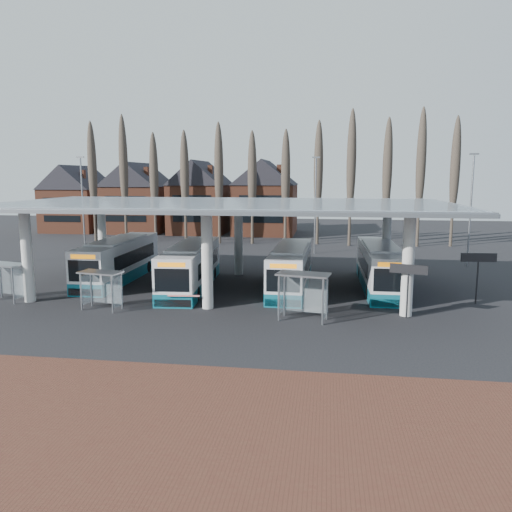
# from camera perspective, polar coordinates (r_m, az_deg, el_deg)

# --- Properties ---
(ground) EXTENTS (140.00, 140.00, 0.00)m
(ground) POSITION_cam_1_polar(r_m,az_deg,el_deg) (29.18, -6.68, -7.19)
(ground) COLOR black
(ground) RESTS_ON ground
(brick_strip) EXTENTS (70.00, 10.00, 0.03)m
(brick_strip) POSITION_cam_1_polar(r_m,az_deg,el_deg) (18.60, -16.57, -17.26)
(brick_strip) COLOR #502D20
(brick_strip) RESTS_ON ground
(station_canopy) EXTENTS (32.00, 16.00, 6.34)m
(station_canopy) POSITION_cam_1_polar(r_m,az_deg,el_deg) (35.89, -3.59, 5.13)
(station_canopy) COLOR beige
(station_canopy) RESTS_ON ground
(poplar_row) EXTENTS (45.10, 1.10, 14.50)m
(poplar_row) POSITION_cam_1_polar(r_m,az_deg,el_deg) (60.50, 1.25, 9.69)
(poplar_row) COLOR #473D33
(poplar_row) RESTS_ON ground
(townhouse_row) EXTENTS (36.80, 10.30, 12.25)m
(townhouse_row) POSITION_cam_1_polar(r_m,az_deg,el_deg) (74.73, -9.89, 7.27)
(townhouse_row) COLOR brown
(townhouse_row) RESTS_ON ground
(lamp_post_a) EXTENTS (0.80, 0.16, 10.17)m
(lamp_post_a) POSITION_cam_1_polar(r_m,az_deg,el_deg) (55.26, -19.19, 5.68)
(lamp_post_a) COLOR slate
(lamp_post_a) RESTS_ON ground
(lamp_post_b) EXTENTS (0.80, 0.16, 10.17)m
(lamp_post_b) POSITION_cam_1_polar(r_m,az_deg,el_deg) (53.15, 6.79, 6.00)
(lamp_post_b) COLOR slate
(lamp_post_b) RESTS_ON ground
(lamp_post_c) EXTENTS (0.80, 0.16, 10.17)m
(lamp_post_c) POSITION_cam_1_polar(r_m,az_deg,el_deg) (48.83, 23.33, 5.05)
(lamp_post_c) COLOR slate
(lamp_post_c) RESTS_ON ground
(bus_0) EXTENTS (2.69, 11.86, 3.29)m
(bus_0) POSITION_cam_1_polar(r_m,az_deg,el_deg) (41.05, -15.39, -0.49)
(bus_0) COLOR silver
(bus_0) RESTS_ON ground
(bus_1) EXTENTS (3.32, 11.87, 3.26)m
(bus_1) POSITION_cam_1_polar(r_m,az_deg,el_deg) (36.96, -7.43, -1.29)
(bus_1) COLOR silver
(bus_1) RESTS_ON ground
(bus_2) EXTENTS (2.58, 11.34, 3.14)m
(bus_2) POSITION_cam_1_polar(r_m,az_deg,el_deg) (36.60, 4.02, -1.43)
(bus_2) COLOR silver
(bus_2) RESTS_ON ground
(bus_3) EXTENTS (2.68, 11.74, 3.25)m
(bus_3) POSITION_cam_1_polar(r_m,az_deg,el_deg) (37.76, 13.99, -1.27)
(bus_3) COLOR silver
(bus_3) RESTS_ON ground
(shelter_0) EXTENTS (2.93, 1.94, 2.50)m
(shelter_0) POSITION_cam_1_polar(r_m,az_deg,el_deg) (36.80, -26.53, -1.79)
(shelter_0) COLOR gray
(shelter_0) RESTS_ON ground
(shelter_1) EXTENTS (2.76, 1.71, 2.40)m
(shelter_1) POSITION_cam_1_polar(r_m,az_deg,el_deg) (32.18, -17.17, -2.81)
(shelter_1) COLOR gray
(shelter_1) RESTS_ON ground
(shelter_2) EXTENTS (3.17, 2.01, 2.73)m
(shelter_2) POSITION_cam_1_polar(r_m,az_deg,el_deg) (28.61, 5.48, -3.39)
(shelter_2) COLOR gray
(shelter_2) RESTS_ON ground
(info_sign_0) EXTENTS (2.06, 0.76, 3.17)m
(info_sign_0) POSITION_cam_1_polar(r_m,az_deg,el_deg) (29.90, 17.03, -1.90)
(info_sign_0) COLOR black
(info_sign_0) RESTS_ON ground
(info_sign_1) EXTENTS (2.23, 0.30, 3.32)m
(info_sign_1) POSITION_cam_1_polar(r_m,az_deg,el_deg) (34.86, 24.08, -0.56)
(info_sign_1) COLOR black
(info_sign_1) RESTS_ON ground
(barrier) EXTENTS (1.99, 0.63, 1.00)m
(barrier) POSITION_cam_1_polar(r_m,az_deg,el_deg) (31.32, -8.22, -4.63)
(barrier) COLOR black
(barrier) RESTS_ON ground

